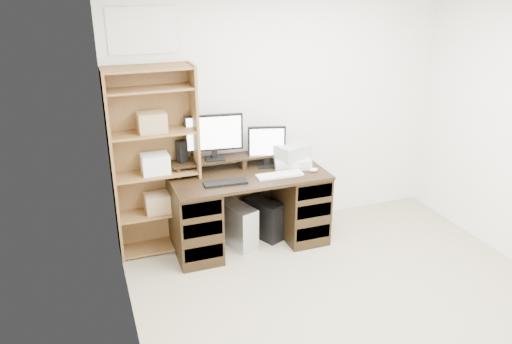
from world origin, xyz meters
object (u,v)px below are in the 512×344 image
tower_silver (238,225)px  printer (292,162)px  desk (249,208)px  monitor_wide (214,134)px  tower_black (264,219)px  monitor_small (267,145)px  bookshelf (155,161)px

tower_silver → printer: bearing=-13.0°
tower_silver → desk: bearing=-18.1°
monitor_wide → tower_black: bearing=-9.1°
monitor_wide → tower_silver: size_ratio=1.29×
monitor_small → tower_black: monitor_small is taller
monitor_small → bookshelf: 1.10m
desk → printer: size_ratio=4.21×
desk → monitor_small: bearing=30.7°
printer → bookshelf: (-1.33, 0.16, 0.12)m
tower_silver → tower_black: tower_silver is taller
desk → bookshelf: bearing=165.9°
printer → desk: bearing=-157.6°
printer → tower_silver: 0.83m
monitor_wide → printer: monitor_wide is taller
desk → bookshelf: size_ratio=0.83×
monitor_wide → bookshelf: (-0.58, 0.01, -0.20)m
tower_silver → tower_black: bearing=-6.0°
printer → tower_black: size_ratio=0.81×
monitor_small → tower_silver: monitor_small is taller
bookshelf → printer: bearing=-6.9°
monitor_wide → bookshelf: size_ratio=0.31×
desk → monitor_small: 0.65m
monitor_small → tower_silver: bearing=-142.6°
monitor_wide → bookshelf: 0.61m
desk → monitor_wide: bearing=143.3°
tower_black → desk: bearing=174.4°
printer → tower_black: 0.66m
monitor_wide → monitor_small: (0.52, -0.06, -0.14)m
desk → bookshelf: bookshelf is taller
monitor_wide → tower_black: monitor_wide is taller
desk → tower_silver: bearing=179.8°
desk → monitor_small: monitor_small is taller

